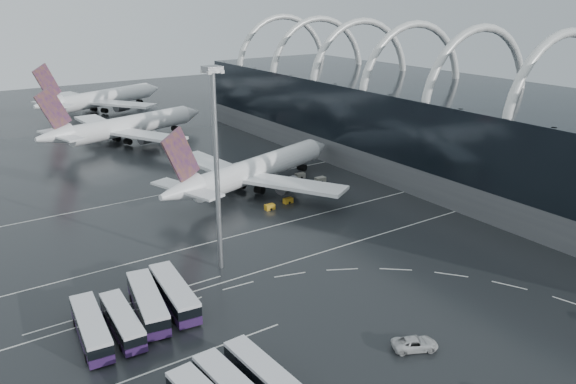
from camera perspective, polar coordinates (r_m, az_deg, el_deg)
ground at (r=91.30m, az=-1.28°, el=-6.90°), size 420.00×420.00×0.00m
terminal at (r=141.19m, az=15.64°, el=6.60°), size 42.00×160.00×34.90m
lane_marking_near at (r=89.80m, az=-0.58°, el=-7.36°), size 120.00×0.25×0.01m
lane_marking_mid at (r=100.66m, az=-5.00°, el=-4.36°), size 120.00×0.25×0.01m
lane_marking_far at (r=124.27m, az=-11.35°, el=0.02°), size 120.00×0.25×0.01m
bus_bay_line_south at (r=69.57m, az=-11.16°, el=-16.56°), size 28.00×0.25×0.01m
bus_bay_line_north at (r=82.39m, az=-15.69°, el=-10.80°), size 28.00×0.25×0.01m
airliner_main at (r=121.49m, az=-3.62°, el=2.14°), size 51.43×44.56×17.81m
airliner_gate_b at (r=168.39m, az=-16.33°, el=6.36°), size 53.10×47.07×18.68m
airliner_gate_c at (r=216.50m, az=-18.53°, el=8.96°), size 52.52×47.94×19.49m
bus_row_near_a at (r=74.99m, az=-19.37°, el=-12.87°), size 4.26×13.35×3.23m
bus_row_near_b at (r=75.43m, az=-16.48°, el=-12.45°), size 3.46×12.26×2.98m
bus_row_near_c at (r=78.10m, az=-14.07°, el=-10.84°), size 5.39×14.16×3.41m
bus_row_near_d at (r=79.57m, az=-11.49°, el=-10.02°), size 4.54×14.11×3.41m
bus_row_far_c at (r=63.69m, az=-2.45°, el=-18.13°), size 3.39×12.42×3.03m
van_curve_a at (r=71.61m, az=12.77°, el=-14.79°), size 6.12×4.76×1.54m
floodlight_mast at (r=82.53m, az=-7.36°, el=4.59°), size 2.38×2.38×31.11m
gse_cart_belly_a at (r=115.17m, az=0.01°, el=-0.87°), size 1.94×1.15×1.06m
gse_cart_belly_b at (r=130.84m, az=1.24°, el=1.67°), size 2.21×1.30×1.20m
gse_cart_belly_c at (r=111.71m, az=-1.87°, el=-1.53°), size 1.97×1.17×1.08m
gse_cart_belly_d at (r=127.78m, az=3.30°, el=1.23°), size 2.40×1.42×1.31m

